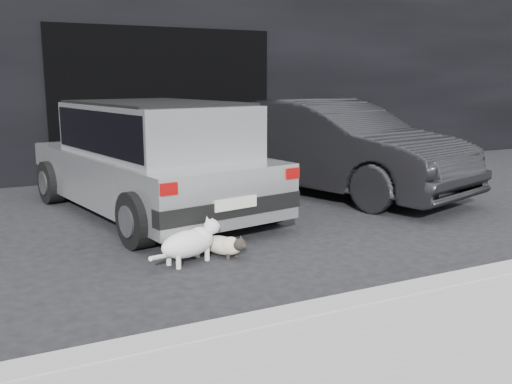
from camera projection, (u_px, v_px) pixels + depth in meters
name	position (u px, v px, depth m)	size (l,w,h in m)	color
ground	(193.00, 235.00, 6.38)	(80.00, 80.00, 0.00)	black
building_facade	(133.00, 40.00, 11.60)	(34.00, 4.00, 5.00)	black
garage_opening	(165.00, 103.00, 10.07)	(4.00, 0.10, 2.60)	black
curb	(426.00, 291.00, 4.53)	(18.00, 0.25, 0.12)	gray
silver_hatchback	(152.00, 153.00, 7.24)	(2.47, 4.16, 1.44)	#B7BABC
second_car	(331.00, 147.00, 8.61)	(1.51, 4.32, 1.42)	black
cat_siamese	(225.00, 245.00, 5.60)	(0.40, 0.63, 0.24)	beige
cat_white	(191.00, 242.00, 5.40)	(0.82, 0.47, 0.41)	white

